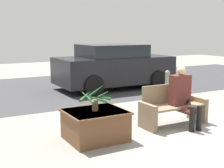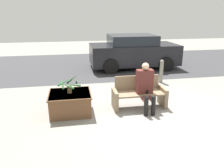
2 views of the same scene
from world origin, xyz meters
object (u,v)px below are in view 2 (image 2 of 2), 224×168
Objects in this scene: planter_box at (70,102)px; bollard_post at (161,71)px; person_seated at (146,86)px; potted_plant at (69,84)px; bench at (139,94)px; parked_car at (133,52)px.

bollard_post is at bearing 31.53° from planter_box.
person_seated is 1.91m from potted_plant.
person_seated is 1.19× the size of planter_box.
parked_car reaches higher than bench.
planter_box is at bearing -148.47° from bollard_post.
potted_plant reaches higher than bench.
person_seated is at bearing -59.17° from bench.
potted_plant is 0.15× the size of parked_car.
person_seated reaches higher than planter_box.
person_seated reaches higher than bench.
planter_box is 3.78m from bollard_post.
bench is 1.84m from potted_plant.
planter_box is at bearing 88.28° from potted_plant.
parked_car is at bearing 56.99° from potted_plant.
bench is 1.36× the size of planter_box.
potted_plant is at bearing -123.01° from parked_car.
potted_plant is (-0.00, -0.01, 0.48)m from planter_box.
bollard_post is at bearing 31.70° from potted_plant.
bench is 1.66× the size of bollard_post.
parked_car is (0.92, 4.47, 0.09)m from person_seated.
person_seated is 1.95m from planter_box.
potted_plant is (-1.80, -0.07, 0.39)m from bench.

